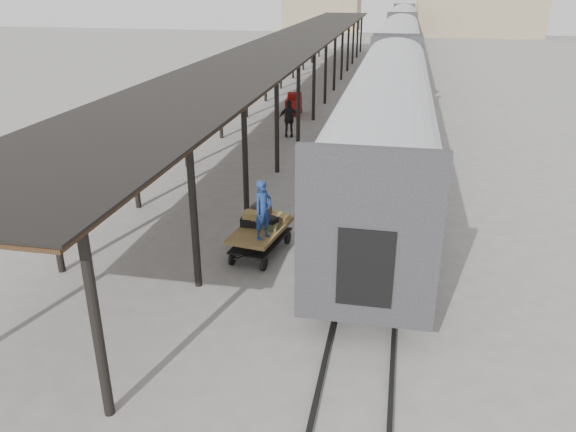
% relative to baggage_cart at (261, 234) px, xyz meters
% --- Properties ---
extents(ground, '(160.00, 160.00, 0.00)m').
position_rel_baggage_cart_xyz_m(ground, '(0.14, -0.19, -0.65)').
color(ground, slate).
rests_on(ground, ground).
extents(train, '(3.45, 76.01, 4.01)m').
position_rel_baggage_cart_xyz_m(train, '(3.33, 33.60, 2.04)').
color(train, silver).
rests_on(train, ground).
extents(canopy, '(4.90, 64.30, 4.15)m').
position_rel_baggage_cart_xyz_m(canopy, '(-3.26, 23.81, 3.36)').
color(canopy, '#422B19').
rests_on(canopy, ground).
extents(rails, '(1.54, 150.00, 0.12)m').
position_rel_baggage_cart_xyz_m(rails, '(3.34, 33.81, -0.59)').
color(rails, black).
rests_on(rails, ground).
extents(building_far, '(18.00, 10.00, 8.00)m').
position_rel_baggage_cart_xyz_m(building_far, '(14.14, 77.81, 3.35)').
color(building_far, tan).
rests_on(building_far, ground).
extents(building_left, '(12.00, 8.00, 6.00)m').
position_rel_baggage_cart_xyz_m(building_left, '(-9.86, 81.81, 2.35)').
color(building_left, tan).
rests_on(building_left, ground).
extents(baggage_cart, '(1.62, 2.57, 0.86)m').
position_rel_baggage_cart_xyz_m(baggage_cart, '(0.00, 0.00, 0.00)').
color(baggage_cart, brown).
rests_on(baggage_cart, ground).
extents(suitcase_stack, '(1.40, 1.15, 0.58)m').
position_rel_baggage_cart_xyz_m(suitcase_stack, '(-0.05, 0.35, 0.42)').
color(suitcase_stack, '#363638').
rests_on(suitcase_stack, baggage_cart).
extents(luggage_tug, '(0.93, 1.46, 1.26)m').
position_rel_baggage_cart_xyz_m(luggage_tug, '(-2.65, 19.14, -0.07)').
color(luggage_tug, maroon).
rests_on(luggage_tug, ground).
extents(porter, '(0.66, 0.75, 1.72)m').
position_rel_baggage_cart_xyz_m(porter, '(0.25, -0.65, 1.07)').
color(porter, navy).
rests_on(porter, baggage_cart).
extents(pedestrian, '(1.22, 0.70, 1.96)m').
position_rel_baggage_cart_xyz_m(pedestrian, '(-1.84, 13.67, 0.33)').
color(pedestrian, black).
rests_on(pedestrian, ground).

